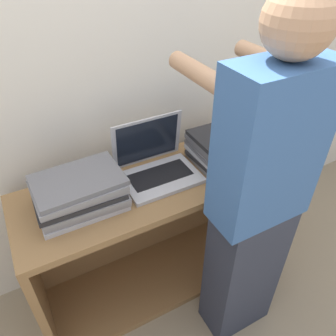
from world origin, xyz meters
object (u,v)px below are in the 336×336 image
object	(u,v)px
laptop_open	(156,165)
laptop_stack_right	(228,145)
person	(256,205)
laptop_stack_left	(80,192)

from	to	relation	value
laptop_open	laptop_stack_right	xyz separation A→B (m)	(0.40, -0.05, 0.02)
laptop_open	person	world-z (taller)	person
laptop_stack_left	laptop_stack_right	distance (m)	0.80
laptop_stack_right	laptop_open	bearing A→B (deg)	173.25
laptop_stack_right	person	world-z (taller)	person
laptop_open	laptop_stack_right	world-z (taller)	laptop_open
laptop_stack_right	laptop_stack_left	bearing A→B (deg)	-179.98
laptop_open	laptop_stack_left	size ratio (longest dim) A/B	0.96
laptop_stack_left	person	world-z (taller)	person
laptop_stack_left	person	bearing A→B (deg)	-33.79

